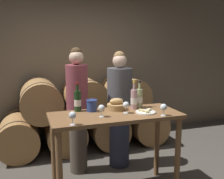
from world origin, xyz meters
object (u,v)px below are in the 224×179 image
Objects in this scene: bread_basket at (116,105)px; person_left at (78,109)px; wine_glass_far_left at (72,116)px; wine_glass_left at (102,108)px; wine_bottle_red at (78,101)px; cheese_plate at (146,112)px; blue_crock at (92,105)px; tasting_table at (115,128)px; wine_glass_center at (126,105)px; wine_glass_right at (164,107)px; person_right at (119,109)px; wine_bottle_rose at (134,99)px; wine_bottle_white at (139,98)px.

person_left is at bearing 125.25° from bread_basket.
wine_glass_far_left is 1.00× the size of wine_glass_left.
wine_bottle_red is 2.54× the size of wine_glass_far_left.
wine_bottle_red is 1.49× the size of cheese_plate.
blue_crock and wine_glass_far_left have the same top height.
wine_glass_far_left is (-0.52, -0.25, 0.26)m from tasting_table.
bread_basket is (0.07, 0.17, 0.22)m from tasting_table.
wine_bottle_red reaches higher than wine_glass_center.
blue_crock is 1.01× the size of wine_glass_right.
bread_basket is (-0.23, -0.51, 0.19)m from person_right.
person_right is at bearing 33.12° from wine_bottle_red.
wine_glass_center is at bearing -136.05° from wine_bottle_rose.
wine_bottle_white reaches higher than wine_glass_far_left.
wine_bottle_white is 0.10m from wine_bottle_rose.
wine_glass_left is at bearing -155.38° from wine_bottle_rose.
bread_basket is (-0.21, 0.03, -0.07)m from wine_bottle_rose.
person_left reaches higher than wine_bottle_rose.
wine_glass_far_left is at bearing -154.04° from tasting_table.
person_left is 12.74× the size of wine_glass_center.
blue_crock is 0.27m from wine_glass_left.
cheese_plate is at bearing 12.02° from wine_glass_far_left.
blue_crock is at bearing 98.26° from wine_glass_left.
tasting_table is 10.89× the size of blue_crock.
wine_glass_left reaches higher than tasting_table.
blue_crock is 1.01× the size of wine_glass_center.
person_left is at bearing 136.49° from wine_bottle_rose.
wine_bottle_red is (-0.08, -0.44, 0.21)m from person_left.
person_right reaches higher than tasting_table.
wine_bottle_rose is (0.28, 0.14, 0.28)m from tasting_table.
bread_basket reaches higher than wine_glass_center.
wine_bottle_rose is at bearing 43.95° from wine_glass_center.
wine_bottle_rose is (-0.02, -0.54, 0.25)m from person_right.
person_right is at bearing 88.00° from wine_bottle_rose.
blue_crock is at bearing 175.19° from bread_basket.
tasting_table is 4.35× the size of wine_bottle_rose.
person_right reaches higher than wine_glass_center.
cheese_plate is at bearing 0.26° from wine_glass_left.
tasting_table is 10.96× the size of wine_glass_right.
person_left is at bearing 98.28° from wine_glass_left.
wine_glass_right is at bearing -33.33° from wine_glass_center.
person_right is at bearing 75.45° from wine_glass_center.
wine_bottle_red is 1.53× the size of bread_basket.
bread_basket is 0.35m from wine_glass_left.
wine_bottle_rose is at bearing -152.56° from wine_bottle_white.
wine_glass_left is at bearing 27.86° from wine_glass_far_left.
person_right is at bearing 99.87° from wine_glass_right.
tasting_table is 10.96× the size of wine_glass_center.
blue_crock is 0.60× the size of bread_basket.
wine_bottle_white is 2.44× the size of blue_crock.
wine_glass_center is at bearing -32.01° from blue_crock.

